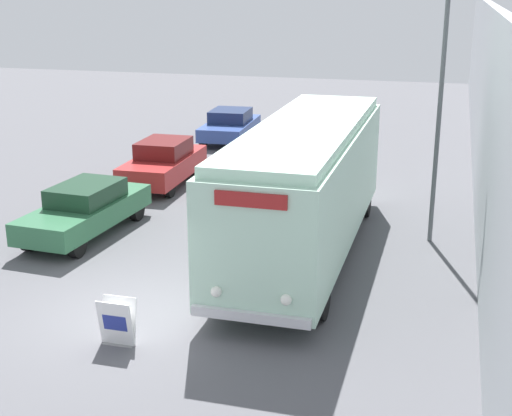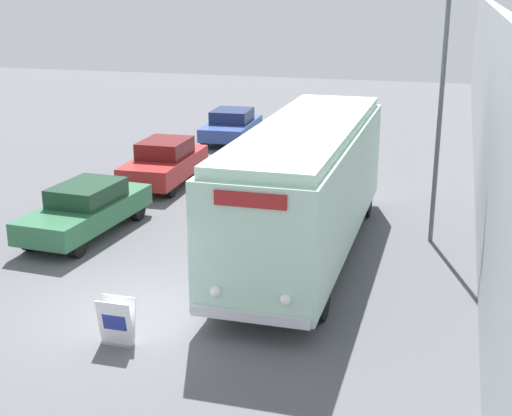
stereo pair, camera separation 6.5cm
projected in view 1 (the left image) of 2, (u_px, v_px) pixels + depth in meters
The scene contains 8 objects.
ground_plane at pixel (131, 314), 15.04m from camera, with size 80.00×80.00×0.00m, color #56565B.
building_wall_right at pixel (488, 111), 21.48m from camera, with size 0.30×60.00×6.02m.
vintage_bus at pixel (306, 183), 17.84m from camera, with size 2.51×10.11×3.40m.
sign_board at pixel (117, 323), 13.66m from camera, with size 0.70×0.35×0.94m.
streetlamp at pixel (443, 72), 18.01m from camera, with size 0.36×0.36×7.11m.
parked_car_near at pixel (86, 209), 19.65m from camera, with size 1.99×4.67×1.43m.
parked_car_mid at pixel (164, 163), 24.64m from camera, with size 1.87×4.33×1.55m.
parked_car_far at pixel (230, 125), 31.50m from camera, with size 2.13×4.32×1.39m.
Camera 1 is at (6.23, -12.46, 6.65)m, focal length 50.00 mm.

